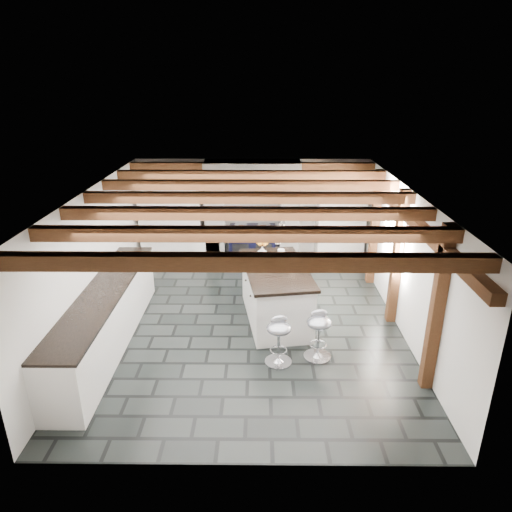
{
  "coord_description": "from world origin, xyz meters",
  "views": [
    {
      "loc": [
        0.17,
        -6.76,
        3.91
      ],
      "look_at": [
        0.1,
        0.4,
        1.1
      ],
      "focal_mm": 32.0,
      "sensor_mm": 36.0,
      "label": 1
    }
  ],
  "objects_px": {
    "bar_stool_far": "(279,335)",
    "range_cooker": "(252,245)",
    "kitchen_island": "(276,293)",
    "bar_stool_near": "(319,330)"
  },
  "relations": [
    {
      "from": "bar_stool_near",
      "to": "range_cooker",
      "type": "bearing_deg",
      "value": 95.53
    },
    {
      "from": "bar_stool_near",
      "to": "bar_stool_far",
      "type": "xyz_separation_m",
      "value": [
        -0.59,
        -0.14,
        -0.01
      ]
    },
    {
      "from": "kitchen_island",
      "to": "bar_stool_far",
      "type": "bearing_deg",
      "value": -98.62
    },
    {
      "from": "bar_stool_far",
      "to": "range_cooker",
      "type": "bearing_deg",
      "value": 80.77
    },
    {
      "from": "kitchen_island",
      "to": "bar_stool_far",
      "type": "distance_m",
      "value": 1.33
    },
    {
      "from": "range_cooker",
      "to": "kitchen_island",
      "type": "xyz_separation_m",
      "value": [
        0.44,
        -2.43,
        0.02
      ]
    },
    {
      "from": "kitchen_island",
      "to": "bar_stool_near",
      "type": "bearing_deg",
      "value": -72.16
    },
    {
      "from": "range_cooker",
      "to": "bar_stool_near",
      "type": "distance_m",
      "value": 3.76
    },
    {
      "from": "bar_stool_near",
      "to": "bar_stool_far",
      "type": "distance_m",
      "value": 0.61
    },
    {
      "from": "kitchen_island",
      "to": "bar_stool_near",
      "type": "distance_m",
      "value": 1.33
    }
  ]
}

